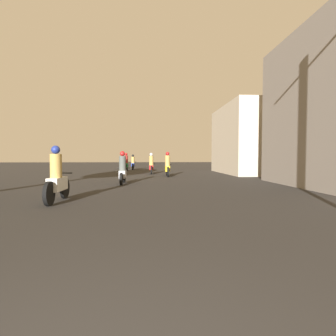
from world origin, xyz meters
TOP-DOWN VIEW (x-y plane):
  - motorcycle_white at (-2.32, 6.90)m, footprint 0.60×1.92m
  - motorcycle_silver at (-0.98, 11.80)m, footprint 0.60×1.89m
  - motorcycle_yellow at (1.46, 16.44)m, footprint 0.60×1.94m
  - motorcycle_red at (0.39, 19.13)m, footprint 0.60×1.92m
  - motorcycle_green at (-1.88, 23.23)m, footprint 0.60×2.08m
  - motorcycle_blue at (-1.45, 25.82)m, footprint 0.60×2.00m
  - building_right_far at (8.05, 19.37)m, footprint 4.19×7.47m

SIDE VIEW (x-z plane):
  - motorcycle_blue at x=-1.45m, z-range -0.16..1.37m
  - motorcycle_silver at x=-0.98m, z-range -0.15..1.41m
  - motorcycle_red at x=0.39m, z-range -0.16..1.43m
  - motorcycle_white at x=-2.32m, z-range -0.17..1.45m
  - motorcycle_yellow at x=1.46m, z-range -0.16..1.45m
  - motorcycle_green at x=-1.88m, z-range -0.17..1.47m
  - building_right_far at x=8.05m, z-range 0.00..5.22m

